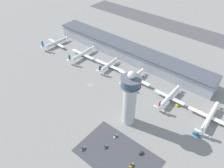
{
  "coord_description": "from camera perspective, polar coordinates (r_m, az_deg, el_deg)",
  "views": [
    {
      "loc": [
        134.9,
        -126.44,
        153.12
      ],
      "look_at": [
        23.71,
        8.86,
        8.01
      ],
      "focal_mm": 35.0,
      "sensor_mm": 36.0,
      "label": 1
    }
  ],
  "objects": [
    {
      "name": "ground_plane",
      "position": [
        240.07,
        -5.73,
        -0.22
      ],
      "size": [
        1000.0,
        1000.0,
        0.0
      ],
      "primitive_type": "plane",
      "color": "gray"
    },
    {
      "name": "terminal_building",
      "position": [
        278.59,
        4.26,
        8.33
      ],
      "size": [
        221.03,
        25.0,
        17.43
      ],
      "color": "#A3A8B2",
      "rests_on": "ground"
    },
    {
      "name": "runway_strip",
      "position": [
        378.9,
        15.56,
        14.38
      ],
      "size": [
        331.55,
        44.0,
        0.01
      ],
      "primitive_type": "cube",
      "color": "#515154",
      "rests_on": "ground"
    },
    {
      "name": "control_tower",
      "position": [
        182.19,
        4.67,
        -3.72
      ],
      "size": [
        16.67,
        16.67,
        55.83
      ],
      "color": "#BCBCC1",
      "rests_on": "ground"
    },
    {
      "name": "parking_lot_surface",
      "position": [
        180.79,
        1.5,
        -18.26
      ],
      "size": [
        64.0,
        40.0,
        0.01
      ],
      "primitive_type": "cube",
      "color": "#424247",
      "rests_on": "ground"
    },
    {
      "name": "airplane_gate_alpha",
      "position": [
        317.68,
        -14.53,
        10.37
      ],
      "size": [
        34.26,
        41.63,
        13.81
      ],
      "color": "silver",
      "rests_on": "ground"
    },
    {
      "name": "airplane_gate_bravo",
      "position": [
        284.44,
        -7.82,
        7.77
      ],
      "size": [
        37.14,
        43.97,
        13.08
      ],
      "color": "white",
      "rests_on": "ground"
    },
    {
      "name": "airplane_gate_charlie",
      "position": [
        262.24,
        -0.98,
        4.93
      ],
      "size": [
        40.75,
        34.39,
        11.64
      ],
      "color": "white",
      "rests_on": "ground"
    },
    {
      "name": "airplane_gate_delta",
      "position": [
        242.79,
        5.64,
        1.69
      ],
      "size": [
        40.87,
        37.27,
        13.68
      ],
      "color": "white",
      "rests_on": "ground"
    },
    {
      "name": "airplane_gate_echo",
      "position": [
        224.9,
        14.69,
        -3.35
      ],
      "size": [
        32.29,
        41.37,
        13.08
      ],
      "color": "silver",
      "rests_on": "ground"
    },
    {
      "name": "airplane_gate_foxtrot",
      "position": [
        218.3,
        24.18,
        -7.93
      ],
      "size": [
        40.84,
        44.95,
        13.12
      ],
      "color": "white",
      "rests_on": "ground"
    },
    {
      "name": "service_truck_catering",
      "position": [
        204.15,
        21.18,
        -12.25
      ],
      "size": [
        6.74,
        3.6,
        3.07
      ],
      "color": "black",
      "rests_on": "ground"
    },
    {
      "name": "service_truck_fuel",
      "position": [
        262.53,
        -2.96,
        4.18
      ],
      "size": [
        6.6,
        3.52,
        2.93
      ],
      "color": "black",
      "rests_on": "ground"
    },
    {
      "name": "service_truck_baggage",
      "position": [
        225.05,
        16.99,
        -5.04
      ],
      "size": [
        4.44,
        7.95,
        3.19
      ],
      "color": "black",
      "rests_on": "ground"
    },
    {
      "name": "car_yellow_taxi",
      "position": [
        190.82,
        0.92,
        -13.46
      ],
      "size": [
        1.9,
        4.14,
        1.38
      ],
      "color": "black",
      "rests_on": "ground"
    },
    {
      "name": "car_red_hatchback",
      "position": [
        182.81,
        7.62,
        -17.47
      ],
      "size": [
        1.88,
        4.16,
        1.5
      ],
      "color": "black",
      "rests_on": "ground"
    },
    {
      "name": "car_grey_coupe",
      "position": [
        176.65,
        5.14,
        -20.35
      ],
      "size": [
        1.74,
        4.02,
        1.47
      ],
      "color": "black",
      "rests_on": "ground"
    },
    {
      "name": "car_white_wagon",
      "position": [
        184.63,
        -1.76,
        -16.1
      ],
      "size": [
        1.78,
        4.38,
        1.49
      ],
      "color": "black",
      "rests_on": "ground"
    },
    {
      "name": "car_silver_sedan",
      "position": [
        185.05,
        -7.63,
        -16.41
      ],
      "size": [
        1.93,
        4.6,
        1.57
      ],
      "color": "black",
      "rests_on": "ground"
    }
  ]
}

